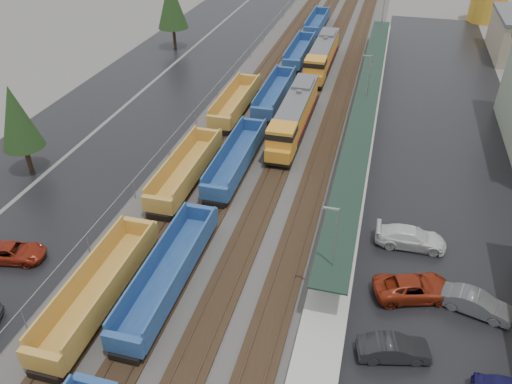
# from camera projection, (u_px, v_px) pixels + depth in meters

# --- Properties ---
(ballast_strip) EXTENTS (20.00, 160.00, 0.08)m
(ballast_strip) POSITION_uv_depth(u_px,v_px,m) (301.00, 83.00, 69.71)
(ballast_strip) COLOR #302D2B
(ballast_strip) RESTS_ON ground
(trackbed) EXTENTS (14.60, 160.00, 0.22)m
(trackbed) POSITION_uv_depth(u_px,v_px,m) (301.00, 82.00, 69.64)
(trackbed) COLOR black
(trackbed) RESTS_ON ground
(west_parking_lot) EXTENTS (10.00, 160.00, 0.02)m
(west_parking_lot) POSITION_uv_depth(u_px,v_px,m) (200.00, 73.00, 72.92)
(west_parking_lot) COLOR black
(west_parking_lot) RESTS_ON ground
(west_road) EXTENTS (9.00, 160.00, 0.02)m
(west_road) POSITION_uv_depth(u_px,v_px,m) (137.00, 67.00, 75.05)
(west_road) COLOR black
(west_road) RESTS_ON ground
(east_commuter_lot) EXTENTS (16.00, 100.00, 0.02)m
(east_commuter_lot) POSITION_uv_depth(u_px,v_px,m) (447.00, 130.00, 57.66)
(east_commuter_lot) COLOR black
(east_commuter_lot) RESTS_ON ground
(station_platform) EXTENTS (3.00, 80.00, 8.00)m
(station_platform) POSITION_uv_depth(u_px,v_px,m) (364.00, 115.00, 59.28)
(station_platform) COLOR #9E9B93
(station_platform) RESTS_ON ground
(chainlink_fence) EXTENTS (0.08, 160.04, 2.02)m
(chainlink_fence) POSITION_uv_depth(u_px,v_px,m) (232.00, 70.00, 69.60)
(chainlink_fence) COLOR gray
(chainlink_fence) RESTS_ON ground
(tree_west_near) EXTENTS (3.96, 3.96, 9.00)m
(tree_west_near) POSITION_uv_depth(u_px,v_px,m) (16.00, 117.00, 47.10)
(tree_west_near) COLOR #332316
(tree_west_near) RESTS_ON ground
(tree_west_far) EXTENTS (4.84, 4.84, 11.00)m
(tree_west_far) POSITION_uv_depth(u_px,v_px,m) (171.00, 3.00, 78.67)
(tree_west_far) COLOR #332316
(tree_west_far) RESTS_ON ground
(locomotive_lead) EXTENTS (2.78, 18.32, 4.15)m
(locomotive_lead) POSITION_uv_depth(u_px,v_px,m) (294.00, 116.00, 55.63)
(locomotive_lead) COLOR black
(locomotive_lead) RESTS_ON ground
(locomotive_trail) EXTENTS (2.78, 18.32, 4.15)m
(locomotive_trail) POSITION_uv_depth(u_px,v_px,m) (322.00, 56.00, 72.48)
(locomotive_trail) COLOR black
(locomotive_trail) RESTS_ON ground
(well_string_yellow) EXTENTS (2.84, 79.69, 2.52)m
(well_string_yellow) POSITION_uv_depth(u_px,v_px,m) (100.00, 289.00, 34.77)
(well_string_yellow) COLOR #B78832
(well_string_yellow) RESTS_ON ground
(well_string_blue) EXTENTS (2.70, 117.02, 2.39)m
(well_string_blue) POSITION_uv_depth(u_px,v_px,m) (237.00, 159.00, 49.85)
(well_string_blue) COLOR navy
(well_string_blue) RESTS_ON ground
(storage_tank) EXTENTS (6.52, 6.52, 6.52)m
(storage_tank) POSITION_uv_depth(u_px,v_px,m) (488.00, 4.00, 94.17)
(storage_tank) COLOR gold
(storage_tank) RESTS_ON ground
(parked_car_west_c) EXTENTS (3.19, 5.32, 1.38)m
(parked_car_west_c) POSITION_uv_depth(u_px,v_px,m) (13.00, 252.00, 38.81)
(parked_car_west_c) COLOR maroon
(parked_car_west_c) RESTS_ON ground
(parked_car_east_a) EXTENTS (2.61, 4.80, 1.50)m
(parked_car_east_a) POSITION_uv_depth(u_px,v_px,m) (394.00, 349.00, 31.11)
(parked_car_east_a) COLOR black
(parked_car_east_a) RESTS_ON ground
(parked_car_east_b) EXTENTS (4.28, 6.23, 1.58)m
(parked_car_east_b) POSITION_uv_depth(u_px,v_px,m) (414.00, 288.00, 35.47)
(parked_car_east_b) COLOR maroon
(parked_car_east_b) RESTS_ON ground
(parked_car_east_c) EXTENTS (2.44, 5.65, 1.62)m
(parked_car_east_c) POSITION_uv_depth(u_px,v_px,m) (411.00, 238.00, 40.11)
(parked_car_east_c) COLOR silver
(parked_car_east_c) RESTS_ON ground
(parked_car_east_e) EXTENTS (2.78, 4.94, 1.54)m
(parked_car_east_e) POSITION_uv_depth(u_px,v_px,m) (476.00, 304.00, 34.24)
(parked_car_east_e) COLOR #525557
(parked_car_east_e) RESTS_ON ground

